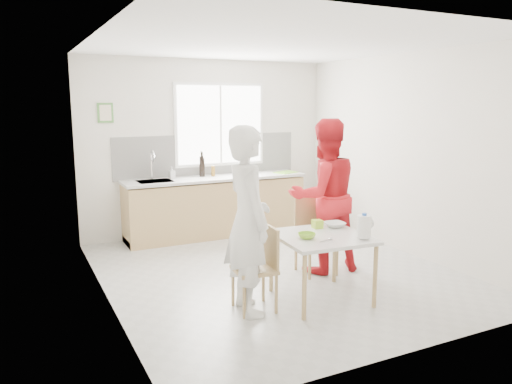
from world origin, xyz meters
The scene contains 21 objects.
ground centered at (0.00, 0.00, 0.00)m, with size 4.50×4.50×0.00m, color #B7B7B2.
room_shell centered at (0.00, 0.00, 1.64)m, with size 4.50×4.50×4.50m.
window centered at (0.20, 2.23, 1.70)m, with size 1.50×0.06×1.30m.
backsplash centered at (0.00, 2.24, 1.23)m, with size 3.00×0.02×0.65m, color white.
picture_frame centered at (-1.55, 2.23, 1.90)m, with size 0.22×0.03×0.28m.
kitchen_counter centered at (0.00, 1.95, 0.42)m, with size 2.84×0.64×1.37m.
dining_table centered at (0.01, -0.95, 0.62)m, with size 0.97×0.97×0.69m.
chair_left centered at (-0.67, -0.89, 0.46)m, with size 0.42×0.42×0.84m.
chair_far centered at (0.43, -0.17, 0.51)m, with size 0.46×0.46×0.92m.
person_white centered at (-0.80, -0.88, 0.92)m, with size 0.67×0.44×1.84m, color white.
person_red centered at (0.55, -0.19, 0.93)m, with size 0.90×0.70×1.86m, color red.
bowl_green centered at (-0.19, -0.99, 0.72)m, with size 0.18×0.18×0.06m, color #8ECD2F.
bowl_white centered at (0.33, -0.73, 0.72)m, with size 0.22×0.22×0.05m, color white.
milk_jug centered at (0.31, -1.26, 0.83)m, with size 0.19×0.14×0.25m.
green_box centered at (0.13, -0.68, 0.74)m, with size 0.10×0.10×0.09m, color #A3D431.
spoon centered at (-0.09, -1.16, 0.70)m, with size 0.01×0.01×0.16m, color #A5A5AA.
cutting_board centered at (1.19, 1.87, 0.93)m, with size 0.35×0.25×0.01m, color #7ED330.
wine_bottle_a centered at (-0.19, 2.06, 1.08)m, with size 0.07×0.07×0.32m, color black.
wine_bottle_b centered at (-0.16, 2.07, 1.07)m, with size 0.07×0.07×0.30m, color black.
jar_amber centered at (-0.01, 2.02, 1.00)m, with size 0.06×0.06×0.16m, color brown.
soap_bottle centered at (-0.65, 2.07, 1.01)m, with size 0.08×0.08×0.18m, color #999999.
Camera 1 is at (-2.81, -5.11, 2.04)m, focal length 35.00 mm.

